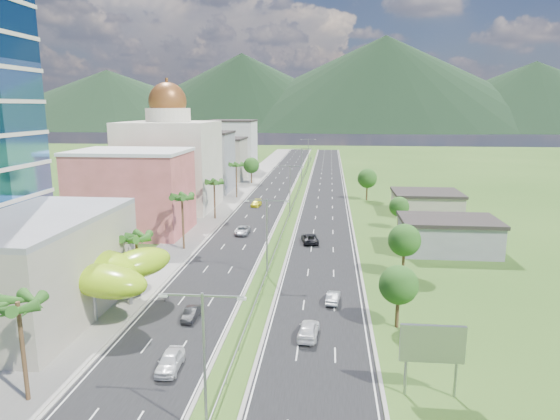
% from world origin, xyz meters
% --- Properties ---
extents(ground, '(500.00, 500.00, 0.00)m').
position_xyz_m(ground, '(0.00, 0.00, 0.00)').
color(ground, '#2D5119').
rests_on(ground, ground).
extents(road_left, '(11.00, 260.00, 0.04)m').
position_xyz_m(road_left, '(-7.50, 90.00, 0.02)').
color(road_left, black).
rests_on(road_left, ground).
extents(road_right, '(11.00, 260.00, 0.04)m').
position_xyz_m(road_right, '(7.50, 90.00, 0.02)').
color(road_right, black).
rests_on(road_right, ground).
extents(sidewalk_left, '(7.00, 260.00, 0.12)m').
position_xyz_m(sidewalk_left, '(-17.00, 90.00, 0.06)').
color(sidewalk_left, gray).
rests_on(sidewalk_left, ground).
extents(median_guardrail, '(0.10, 216.06, 0.76)m').
position_xyz_m(median_guardrail, '(0.00, 71.99, 0.62)').
color(median_guardrail, gray).
rests_on(median_guardrail, ground).
extents(streetlight_median_a, '(6.04, 0.25, 11.00)m').
position_xyz_m(streetlight_median_a, '(0.00, -25.00, 6.75)').
color(streetlight_median_a, gray).
rests_on(streetlight_median_a, ground).
extents(streetlight_median_b, '(6.04, 0.25, 11.00)m').
position_xyz_m(streetlight_median_b, '(0.00, 10.00, 6.75)').
color(streetlight_median_b, gray).
rests_on(streetlight_median_b, ground).
extents(streetlight_median_c, '(6.04, 0.25, 11.00)m').
position_xyz_m(streetlight_median_c, '(0.00, 50.00, 6.75)').
color(streetlight_median_c, gray).
rests_on(streetlight_median_c, ground).
extents(streetlight_median_d, '(6.04, 0.25, 11.00)m').
position_xyz_m(streetlight_median_d, '(0.00, 95.00, 6.75)').
color(streetlight_median_d, gray).
rests_on(streetlight_median_d, ground).
extents(streetlight_median_e, '(6.04, 0.25, 11.00)m').
position_xyz_m(streetlight_median_e, '(0.00, 140.00, 6.75)').
color(streetlight_median_e, gray).
rests_on(streetlight_median_e, ground).
extents(lime_canopy, '(18.00, 15.00, 7.40)m').
position_xyz_m(lime_canopy, '(-20.00, -4.00, 4.99)').
color(lime_canopy, '#96CC13').
rests_on(lime_canopy, ground).
extents(pink_shophouse, '(20.00, 15.00, 15.00)m').
position_xyz_m(pink_shophouse, '(-28.00, 32.00, 7.50)').
color(pink_shophouse, '#B35449').
rests_on(pink_shophouse, ground).
extents(domed_building, '(20.00, 20.00, 28.70)m').
position_xyz_m(domed_building, '(-28.00, 55.00, 11.35)').
color(domed_building, beige).
rests_on(domed_building, ground).
extents(midrise_grey, '(16.00, 15.00, 16.00)m').
position_xyz_m(midrise_grey, '(-27.00, 80.00, 8.00)').
color(midrise_grey, gray).
rests_on(midrise_grey, ground).
extents(midrise_beige, '(16.00, 15.00, 13.00)m').
position_xyz_m(midrise_beige, '(-27.00, 102.00, 6.50)').
color(midrise_beige, '#9E9482').
rests_on(midrise_beige, ground).
extents(midrise_white, '(16.00, 15.00, 18.00)m').
position_xyz_m(midrise_white, '(-27.00, 125.00, 9.00)').
color(midrise_white, silver).
rests_on(midrise_white, ground).
extents(billboard, '(5.20, 0.35, 6.20)m').
position_xyz_m(billboard, '(17.00, -18.00, 4.42)').
color(billboard, gray).
rests_on(billboard, ground).
extents(shed_near, '(15.00, 10.00, 5.00)m').
position_xyz_m(shed_near, '(28.00, 25.00, 2.50)').
color(shed_near, gray).
rests_on(shed_near, ground).
extents(shed_far, '(14.00, 12.00, 4.40)m').
position_xyz_m(shed_far, '(30.00, 55.00, 2.20)').
color(shed_far, '#9E9482').
rests_on(shed_far, ground).
extents(palm_tree_a, '(3.60, 3.60, 9.10)m').
position_xyz_m(palm_tree_a, '(-15.50, -22.00, 8.02)').
color(palm_tree_a, '#47301C').
rests_on(palm_tree_a, ground).
extents(palm_tree_b, '(3.60, 3.60, 8.10)m').
position_xyz_m(palm_tree_b, '(-15.50, 2.00, 7.06)').
color(palm_tree_b, '#47301C').
rests_on(palm_tree_b, ground).
extents(palm_tree_c, '(3.60, 3.60, 9.60)m').
position_xyz_m(palm_tree_c, '(-15.50, 22.00, 8.50)').
color(palm_tree_c, '#47301C').
rests_on(palm_tree_c, ground).
extents(palm_tree_d, '(3.60, 3.60, 8.60)m').
position_xyz_m(palm_tree_d, '(-15.50, 45.00, 7.54)').
color(palm_tree_d, '#47301C').
rests_on(palm_tree_d, ground).
extents(palm_tree_e, '(3.60, 3.60, 9.40)m').
position_xyz_m(palm_tree_e, '(-15.50, 70.00, 8.31)').
color(palm_tree_e, '#47301C').
rests_on(palm_tree_e, ground).
extents(leafy_tree_lfar, '(4.90, 4.90, 8.05)m').
position_xyz_m(leafy_tree_lfar, '(-15.50, 95.00, 5.58)').
color(leafy_tree_lfar, '#47301C').
rests_on(leafy_tree_lfar, ground).
extents(leafy_tree_ra, '(4.20, 4.20, 6.90)m').
position_xyz_m(leafy_tree_ra, '(16.00, -5.00, 4.78)').
color(leafy_tree_ra, '#47301C').
rests_on(leafy_tree_ra, ground).
extents(leafy_tree_rb, '(4.55, 4.55, 7.47)m').
position_xyz_m(leafy_tree_rb, '(19.00, 12.00, 5.18)').
color(leafy_tree_rb, '#47301C').
rests_on(leafy_tree_rb, ground).
extents(leafy_tree_rc, '(3.85, 3.85, 6.33)m').
position_xyz_m(leafy_tree_rc, '(22.00, 40.00, 4.37)').
color(leafy_tree_rc, '#47301C').
rests_on(leafy_tree_rc, ground).
extents(leafy_tree_rd, '(4.90, 4.90, 8.05)m').
position_xyz_m(leafy_tree_rd, '(18.00, 70.00, 5.58)').
color(leafy_tree_rd, '#47301C').
rests_on(leafy_tree_rd, ground).
extents(mountain_ridge, '(860.00, 140.00, 90.00)m').
position_xyz_m(mountain_ridge, '(60.00, 450.00, 0.00)').
color(mountain_ridge, black).
rests_on(mountain_ridge, ground).
extents(car_white_near_left, '(2.12, 4.83, 1.62)m').
position_xyz_m(car_white_near_left, '(-5.57, -16.12, 0.85)').
color(car_white_near_left, white).
rests_on(car_white_near_left, road_left).
extents(car_dark_left, '(1.41, 3.91, 1.28)m').
position_xyz_m(car_dark_left, '(-6.67, -5.27, 0.68)').
color(car_dark_left, black).
rests_on(car_dark_left, road_left).
extents(car_silver_mid_left, '(2.45, 5.24, 1.45)m').
position_xyz_m(car_silver_mid_left, '(-7.46, 32.68, 0.77)').
color(car_silver_mid_left, '#A1A2A8').
rests_on(car_silver_mid_left, road_left).
extents(car_yellow_far_left, '(2.31, 5.00, 1.41)m').
position_xyz_m(car_yellow_far_left, '(-8.77, 59.30, 0.75)').
color(car_yellow_far_left, yellow).
rests_on(car_yellow_far_left, road_left).
extents(car_white_near_right, '(2.38, 5.08, 1.68)m').
position_xyz_m(car_white_near_right, '(6.61, -8.45, 0.88)').
color(car_white_near_right, white).
rests_on(car_white_near_right, road_right).
extents(car_silver_right, '(1.86, 4.24, 1.35)m').
position_xyz_m(car_silver_right, '(9.18, 1.14, 0.72)').
color(car_silver_right, '#A1A3A8').
rests_on(car_silver_right, road_right).
extents(car_dark_far_right, '(3.45, 6.02, 1.58)m').
position_xyz_m(car_dark_far_right, '(5.27, 27.98, 0.83)').
color(car_dark_far_right, black).
rests_on(car_dark_far_right, road_right).
extents(motorcycle, '(0.77, 2.06, 1.29)m').
position_xyz_m(motorcycle, '(-11.15, -0.14, 0.68)').
color(motorcycle, black).
rests_on(motorcycle, road_left).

